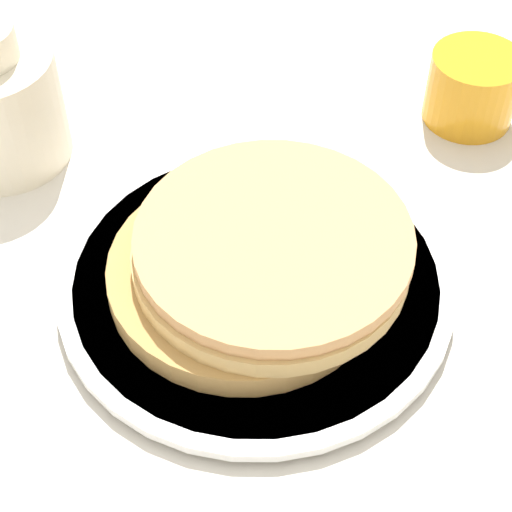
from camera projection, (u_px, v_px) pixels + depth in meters
name	position (u px, v px, depth m)	size (l,w,h in m)	color
ground_plane	(253.00, 316.00, 0.56)	(4.00, 4.00, 0.00)	silver
plate	(256.00, 282.00, 0.57)	(0.26, 0.26, 0.01)	white
pancake_stack	(258.00, 258.00, 0.55)	(0.19, 0.19, 0.04)	#B4884A
juice_glass	(472.00, 88.00, 0.67)	(0.07, 0.07, 0.06)	orange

